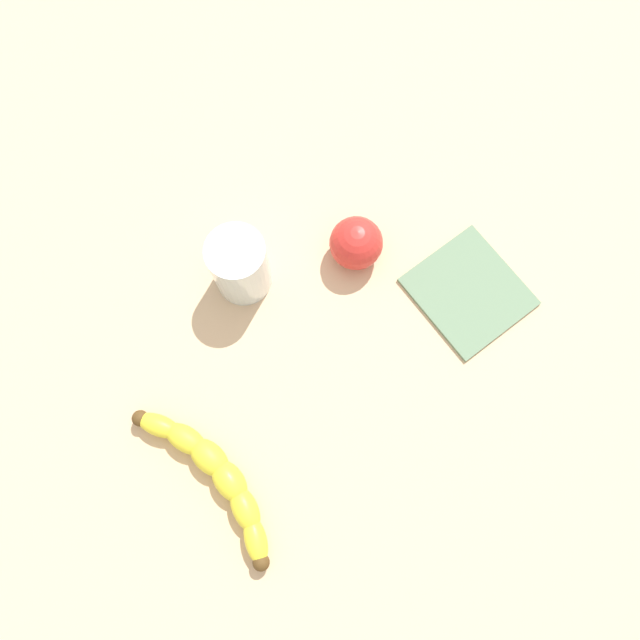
# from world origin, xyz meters

# --- Properties ---
(wooden_tabletop) EXTENTS (1.20, 1.20, 0.03)m
(wooden_tabletop) POSITION_xyz_m (0.00, 0.00, 0.01)
(wooden_tabletop) COLOR #D4B088
(wooden_tabletop) RESTS_ON ground
(banana) EXTENTS (0.20, 0.16, 0.03)m
(banana) POSITION_xyz_m (0.17, -0.17, 0.05)
(banana) COLOR yellow
(banana) RESTS_ON wooden_tabletop
(smoothie_glass) EXTENTS (0.07, 0.07, 0.10)m
(smoothie_glass) POSITION_xyz_m (-0.08, -0.12, 0.08)
(smoothie_glass) COLOR silver
(smoothie_glass) RESTS_ON wooden_tabletop
(apple_fruit) EXTENTS (0.07, 0.07, 0.07)m
(apple_fruit) POSITION_xyz_m (-0.10, 0.03, 0.06)
(apple_fruit) COLOR red
(apple_fruit) RESTS_ON wooden_tabletop
(folded_napkin) EXTENTS (0.19, 0.18, 0.01)m
(folded_napkin) POSITION_xyz_m (-0.03, 0.17, 0.03)
(folded_napkin) COLOR slate
(folded_napkin) RESTS_ON wooden_tabletop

